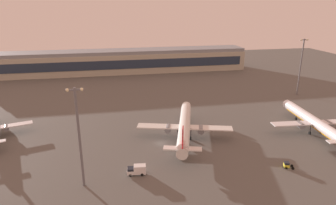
{
  "coord_description": "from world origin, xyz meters",
  "views": [
    {
      "loc": [
        -17.4,
        -100.23,
        49.76
      ],
      "look_at": [
        9.65,
        34.75,
        4.0
      ],
      "focal_mm": 32.44,
      "sensor_mm": 36.0,
      "label": 1
    }
  ],
  "objects_px": {
    "airplane_mid_apron": "(185,126)",
    "pushback_tug": "(287,165)",
    "airplane_taxiway_distant": "(314,122)",
    "catering_truck": "(137,170)",
    "apron_light_west": "(301,64)",
    "apron_light_east": "(79,133)"
  },
  "relations": [
    {
      "from": "airplane_taxiway_distant",
      "to": "apron_light_west",
      "type": "bearing_deg",
      "value": 67.89
    },
    {
      "from": "pushback_tug",
      "to": "apron_light_east",
      "type": "relative_size",
      "value": 0.12
    },
    {
      "from": "apron_light_west",
      "to": "catering_truck",
      "type": "bearing_deg",
      "value": -145.82
    },
    {
      "from": "apron_light_west",
      "to": "airplane_mid_apron",
      "type": "bearing_deg",
      "value": -150.71
    },
    {
      "from": "pushback_tug",
      "to": "apron_light_west",
      "type": "xyz_separation_m",
      "value": [
        50.47,
        71.49,
        16.39
      ]
    },
    {
      "from": "airplane_mid_apron",
      "to": "apron_light_east",
      "type": "bearing_deg",
      "value": -128.01
    },
    {
      "from": "catering_truck",
      "to": "apron_light_west",
      "type": "xyz_separation_m",
      "value": [
        97.16,
        65.99,
        15.87
      ]
    },
    {
      "from": "airplane_taxiway_distant",
      "to": "pushback_tug",
      "type": "relative_size",
      "value": 12.78
    },
    {
      "from": "airplane_mid_apron",
      "to": "pushback_tug",
      "type": "height_order",
      "value": "airplane_mid_apron"
    },
    {
      "from": "airplane_mid_apron",
      "to": "catering_truck",
      "type": "height_order",
      "value": "airplane_mid_apron"
    },
    {
      "from": "airplane_taxiway_distant",
      "to": "apron_light_east",
      "type": "bearing_deg",
      "value": -161.72
    },
    {
      "from": "airplane_taxiway_distant",
      "to": "catering_truck",
      "type": "xyz_separation_m",
      "value": [
        -72.45,
        -17.8,
        -2.76
      ]
    },
    {
      "from": "airplane_mid_apron",
      "to": "catering_truck",
      "type": "relative_size",
      "value": 7.79
    },
    {
      "from": "catering_truck",
      "to": "airplane_mid_apron",
      "type": "bearing_deg",
      "value": -34.98
    },
    {
      "from": "airplane_mid_apron",
      "to": "apron_light_west",
      "type": "relative_size",
      "value": 1.48
    },
    {
      "from": "airplane_taxiway_distant",
      "to": "pushback_tug",
      "type": "bearing_deg",
      "value": -132.84
    },
    {
      "from": "apron_light_east",
      "to": "apron_light_west",
      "type": "bearing_deg",
      "value": 31.46
    },
    {
      "from": "airplane_mid_apron",
      "to": "apron_light_west",
      "type": "distance_m",
      "value": 88.65
    },
    {
      "from": "airplane_taxiway_distant",
      "to": "pushback_tug",
      "type": "distance_m",
      "value": 34.88
    },
    {
      "from": "catering_truck",
      "to": "pushback_tug",
      "type": "bearing_deg",
      "value": -89.83
    },
    {
      "from": "airplane_taxiway_distant",
      "to": "airplane_mid_apron",
      "type": "relative_size",
      "value": 0.98
    },
    {
      "from": "pushback_tug",
      "to": "airplane_taxiway_distant",
      "type": "bearing_deg",
      "value": -28.19
    }
  ]
}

